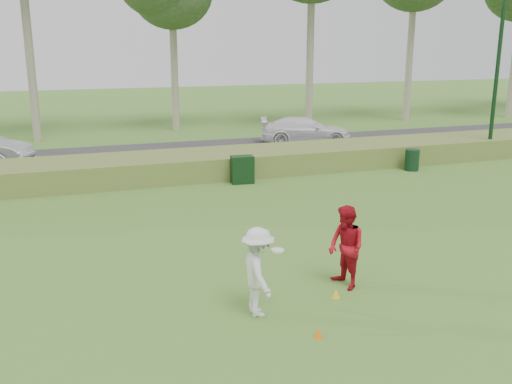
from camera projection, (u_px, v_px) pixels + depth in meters
name	position (u px, v px, depth m)	size (l,w,h in m)	color
ground	(318.00, 296.00, 12.16)	(120.00, 120.00, 0.00)	#3D6F25
reed_strip	(190.00, 165.00, 23.00)	(80.00, 3.00, 0.90)	#566D2B
park_road	(167.00, 153.00, 27.67)	(80.00, 6.00, 0.06)	#2D2D2D
lamp_post	(501.00, 34.00, 25.28)	(0.70, 0.70, 8.18)	black
player_white	(258.00, 272.00, 11.12)	(0.89, 1.18, 1.79)	silver
player_red	(346.00, 247.00, 12.38)	(0.90, 0.70, 1.84)	#A60E1B
cone_orange	(318.00, 333.00, 10.40)	(0.17, 0.17, 0.19)	orange
cone_yellow	(336.00, 293.00, 12.04)	(0.18, 0.18, 0.20)	gold
utility_cabinet	(242.00, 170.00, 21.80)	(0.85, 0.53, 1.06)	black
trash_bin	(412.00, 160.00, 24.02)	(0.60, 0.60, 0.89)	black
car_right	(306.00, 130.00, 30.12)	(1.93, 4.74, 1.38)	silver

